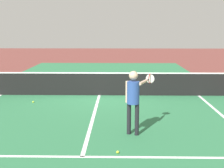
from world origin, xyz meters
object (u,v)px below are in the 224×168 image
(tennis_ball_near_net, at_px, (33,102))
(net, at_px, (99,84))
(player_near, at_px, (134,95))
(tennis_ball_mid_court, at_px, (118,152))

(tennis_ball_near_net, bearing_deg, net, 30.02)
(player_near, height_order, tennis_ball_mid_court, player_near)
(tennis_ball_near_net, height_order, tennis_ball_mid_court, same)
(player_near, bearing_deg, tennis_ball_mid_court, -107.20)
(net, xyz_separation_m, tennis_ball_near_net, (-2.40, -1.38, -0.46))
(tennis_ball_near_net, bearing_deg, player_near, -44.27)
(player_near, distance_m, tennis_ball_near_net, 5.10)
(player_near, relative_size, tennis_ball_mid_court, 25.53)
(net, distance_m, tennis_ball_mid_court, 6.26)
(tennis_ball_near_net, relative_size, tennis_ball_mid_court, 1.00)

